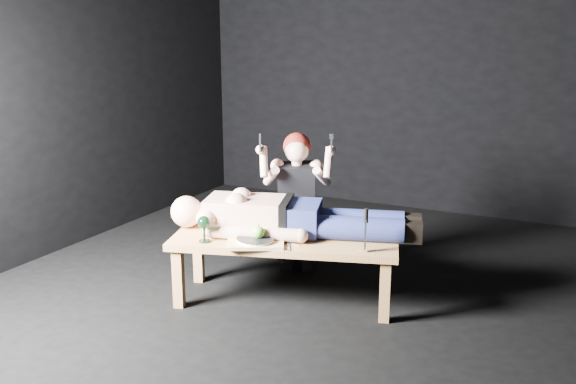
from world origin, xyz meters
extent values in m
plane|color=black|center=(0.00, 0.00, 0.00)|extent=(5.00, 5.00, 0.00)
plane|color=black|center=(0.00, 2.50, 1.50)|extent=(5.00, 0.00, 5.00)
cube|color=#A88649|center=(-0.35, -0.18, 0.23)|extent=(1.60, 0.98, 0.45)
cube|color=tan|center=(-0.45, -0.39, 0.46)|extent=(0.44, 0.40, 0.02)
cylinder|color=white|center=(-0.45, -0.39, 0.48)|extent=(0.33, 0.33, 0.02)
sphere|color=green|center=(-0.44, -0.38, 0.53)|extent=(0.08, 0.08, 0.08)
cube|color=#B2B2B7|center=(-0.60, -0.44, 0.45)|extent=(0.07, 0.15, 0.01)
cube|color=#B2B2B7|center=(-0.24, -0.34, 0.45)|extent=(0.09, 0.15, 0.01)
cube|color=#B2B2B7|center=(-0.26, -0.27, 0.45)|extent=(0.16, 0.05, 0.01)
camera|label=1|loc=(1.46, -3.79, 1.79)|focal=39.74mm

